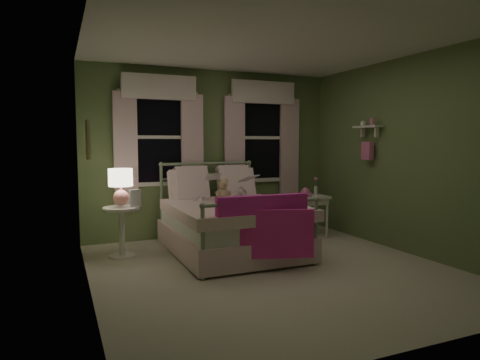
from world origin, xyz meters
name	(u,v)px	position (x,y,z in m)	size (l,w,h in m)	color
room_shell	(274,158)	(0.00, 0.00, 1.30)	(4.20, 4.20, 4.20)	beige
bed	(230,223)	(-0.15, 0.97, 0.38)	(1.58, 2.04, 1.18)	white
pink_throw	(264,219)	(-0.15, -0.06, 0.61)	(1.10, 0.38, 0.71)	#E02BA5
child_left	(200,182)	(-0.43, 1.39, 0.92)	(0.26, 0.17, 0.70)	#F7D1DD
child_right	(237,179)	(0.13, 1.39, 0.95)	(0.37, 0.29, 0.76)	#F7D1DD
book_left	(206,180)	(-0.43, 1.14, 0.96)	(0.20, 0.27, 0.03)	beige
book_right	(244,182)	(0.13, 1.14, 0.92)	(0.20, 0.27, 0.02)	beige
teddy_bear	(223,191)	(-0.15, 1.23, 0.79)	(0.23, 0.19, 0.31)	tan
nightstand_left	(122,225)	(-1.53, 1.25, 0.42)	(0.46, 0.46, 0.65)	white
table_lamp	(121,183)	(-1.53, 1.25, 0.95)	(0.30, 0.30, 0.47)	pink
book_nightstand	(130,207)	(-1.43, 1.17, 0.66)	(0.16, 0.22, 0.02)	beige
nightstand_right	(311,202)	(1.33, 1.30, 0.55)	(0.50, 0.40, 0.64)	white
pink_toy	(305,192)	(1.23, 1.30, 0.71)	(0.14, 0.19, 0.14)	pink
bud_vase	(316,186)	(1.45, 1.35, 0.79)	(0.06, 0.06, 0.28)	white
window_left	(160,132)	(-0.85, 2.03, 1.62)	(1.34, 0.13, 1.96)	black
window_right	(262,133)	(0.85, 2.03, 1.62)	(1.34, 0.13, 1.96)	black
wall_shelf	(367,139)	(1.90, 0.70, 1.52)	(0.15, 0.50, 0.60)	white
framed_picture	(88,140)	(-1.95, 0.60, 1.50)	(0.03, 0.32, 0.42)	beige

